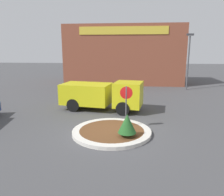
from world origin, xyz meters
name	(u,v)px	position (x,y,z in m)	size (l,w,h in m)	color
ground_plane	(112,133)	(0.00, 0.00, 0.00)	(120.00, 120.00, 0.00)	#474749
traffic_island	(112,132)	(0.00, 0.00, 0.09)	(4.14, 4.14, 0.18)	beige
stop_sign	(126,100)	(0.71, 0.66, 1.66)	(0.68, 0.07, 2.41)	#4C4C51
island_shrub	(127,124)	(0.82, -0.76, 0.83)	(0.89, 0.89, 1.11)	brown
utility_truck	(102,94)	(-1.20, 4.51, 1.16)	(6.05, 3.00, 2.11)	gold
storefront_building	(124,55)	(-0.23, 18.29, 3.64)	(14.62, 6.07, 7.26)	brown
light_pole	(189,57)	(6.87, 13.60, 3.52)	(0.70, 0.30, 5.94)	#4C4C51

